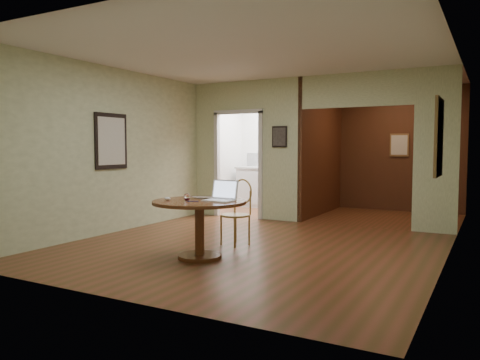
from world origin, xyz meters
The scene contains 11 objects.
floor centered at (0.00, 0.00, 0.00)m, with size 5.00×5.00×0.00m, color #4C3015.
room_shell centered at (-0.47, 3.10, 1.29)m, with size 5.20×7.50×5.00m.
dining_table centered at (-0.25, -0.80, 0.54)m, with size 1.18×1.18×0.73m.
chair centered at (-0.23, 0.18, 0.53)m, with size 0.50×0.50×0.95m.
open_laptop centered at (0.01, -0.69, 0.80)m, with size 0.37×0.32×0.26m.
closed_laptop centered at (-0.32, -0.63, 0.75)m, with size 0.30×0.20×0.02m, color silver.
mouse centered at (-0.62, -0.96, 0.75)m, with size 0.10×0.05×0.04m, color white.
wine_glass centered at (-0.37, -0.89, 0.78)m, with size 0.08×0.08×0.09m, color white, non-canonical shape.
pen centered at (-0.25, -0.92, 0.74)m, with size 0.01×0.01×0.13m, color navy.
kitchen_cabinet centered at (-1.35, 4.20, 0.47)m, with size 2.06×0.60×0.94m.
grocery_bag centered at (-0.55, 4.20, 1.09)m, with size 0.29×0.25×0.29m, color beige.
Camera 1 is at (2.98, -5.66, 1.40)m, focal length 35.00 mm.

